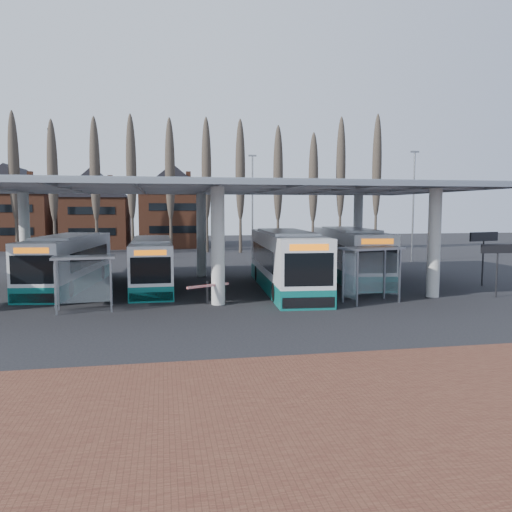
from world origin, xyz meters
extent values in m
plane|color=black|center=(0.00, 0.00, 0.00)|extent=(140.00, 140.00, 0.00)
cube|color=brown|center=(0.00, -12.00, 0.01)|extent=(70.00, 10.00, 0.03)
cylinder|color=silver|center=(-12.00, 13.50, 3.00)|extent=(0.70, 0.70, 6.00)
cylinder|color=silver|center=(0.00, 2.50, 3.00)|extent=(0.70, 0.70, 6.00)
cylinder|color=silver|center=(0.00, 13.50, 3.00)|extent=(0.70, 0.70, 6.00)
cylinder|color=silver|center=(12.00, 2.50, 3.00)|extent=(0.70, 0.70, 6.00)
cylinder|color=silver|center=(12.00, 13.50, 3.00)|extent=(0.70, 0.70, 6.00)
cube|color=gray|center=(0.00, 8.00, 6.25)|extent=(32.00, 16.00, 0.12)
cube|color=silver|center=(0.00, 8.00, 6.32)|extent=(31.50, 15.50, 0.04)
cone|color=#473D33|center=(-18.00, 33.00, 7.25)|extent=(0.36, 0.36, 14.50)
ellipsoid|color=#473D33|center=(-18.00, 33.00, 8.99)|extent=(1.10, 1.10, 11.02)
cone|color=#473D33|center=(-14.00, 33.00, 7.25)|extent=(0.36, 0.36, 14.50)
ellipsoid|color=#473D33|center=(-14.00, 33.00, 8.99)|extent=(1.10, 1.10, 11.02)
cone|color=#473D33|center=(-10.00, 33.00, 7.25)|extent=(0.36, 0.36, 14.50)
ellipsoid|color=#473D33|center=(-10.00, 33.00, 8.99)|extent=(1.10, 1.10, 11.02)
cone|color=#473D33|center=(-6.00, 33.00, 7.25)|extent=(0.36, 0.36, 14.50)
ellipsoid|color=#473D33|center=(-6.00, 33.00, 8.99)|extent=(1.10, 1.10, 11.02)
cone|color=#473D33|center=(-2.00, 33.00, 7.25)|extent=(0.36, 0.36, 14.50)
ellipsoid|color=#473D33|center=(-2.00, 33.00, 8.99)|extent=(1.10, 1.10, 11.02)
cone|color=#473D33|center=(2.00, 33.00, 7.25)|extent=(0.36, 0.36, 14.50)
ellipsoid|color=#473D33|center=(2.00, 33.00, 8.99)|extent=(1.10, 1.10, 11.02)
cone|color=#473D33|center=(6.00, 33.00, 7.25)|extent=(0.36, 0.36, 14.50)
ellipsoid|color=#473D33|center=(6.00, 33.00, 8.99)|extent=(1.10, 1.10, 11.02)
cone|color=#473D33|center=(10.00, 33.00, 7.25)|extent=(0.36, 0.36, 14.50)
ellipsoid|color=#473D33|center=(10.00, 33.00, 8.99)|extent=(1.10, 1.10, 11.02)
cone|color=#473D33|center=(14.00, 33.00, 7.25)|extent=(0.36, 0.36, 14.50)
ellipsoid|color=#473D33|center=(14.00, 33.00, 8.99)|extent=(1.10, 1.10, 11.02)
cone|color=#473D33|center=(18.00, 33.00, 7.25)|extent=(0.36, 0.36, 14.50)
ellipsoid|color=#473D33|center=(18.00, 33.00, 8.99)|extent=(1.10, 1.10, 11.02)
cone|color=#473D33|center=(22.00, 33.00, 7.25)|extent=(0.36, 0.36, 14.50)
ellipsoid|color=#473D33|center=(22.00, 33.00, 8.99)|extent=(1.10, 1.10, 11.02)
cube|color=brown|center=(-20.50, 44.00, 3.50)|extent=(8.00, 10.00, 7.00)
pyramid|color=black|center=(-20.50, 44.00, 10.50)|extent=(8.30, 10.30, 3.50)
cube|color=brown|center=(-11.00, 44.00, 3.50)|extent=(8.00, 10.00, 7.00)
pyramid|color=black|center=(-11.00, 44.00, 10.50)|extent=(8.30, 10.30, 3.50)
cube|color=brown|center=(-1.50, 44.00, 3.50)|extent=(8.00, 10.00, 7.00)
pyramid|color=black|center=(-1.50, 44.00, 10.50)|extent=(8.30, 10.30, 3.50)
cylinder|color=slate|center=(6.00, 26.00, 5.00)|extent=(0.16, 0.16, 10.00)
cube|color=slate|center=(6.00, 26.00, 10.10)|extent=(0.80, 0.15, 0.15)
cylinder|color=slate|center=(20.00, 20.00, 5.00)|extent=(0.16, 0.16, 10.00)
cube|color=slate|center=(20.00, 20.00, 10.10)|extent=(0.80, 0.15, 0.15)
cube|color=white|center=(-8.58, 9.87, 1.76)|extent=(3.94, 11.98, 2.74)
cube|color=#0D645D|center=(-8.58, 9.87, 0.44)|extent=(3.96, 12.00, 0.88)
cube|color=white|center=(-8.58, 9.87, 3.19)|extent=(3.11, 7.28, 0.18)
cube|color=black|center=(-8.52, 10.36, 1.86)|extent=(3.57, 8.72, 1.08)
cube|color=black|center=(-9.30, 4.05, 1.81)|extent=(2.19, 0.33, 1.47)
cube|color=black|center=(-7.85, 15.69, 1.86)|extent=(2.12, 0.32, 1.18)
cube|color=orange|center=(-9.30, 4.05, 2.79)|extent=(1.74, 0.27, 0.29)
cube|color=black|center=(-9.30, 4.06, 0.34)|extent=(2.37, 0.37, 0.49)
cylinder|color=black|center=(-10.16, 6.32, 0.47)|extent=(0.39, 0.97, 0.94)
cylinder|color=black|center=(-7.92, 6.03, 0.47)|extent=(0.39, 0.97, 0.94)
cylinder|color=black|center=(-9.27, 13.41, 0.47)|extent=(0.39, 0.97, 0.94)
cylinder|color=black|center=(-7.03, 13.13, 0.47)|extent=(0.39, 0.97, 0.94)
cube|color=white|center=(-3.45, 9.07, 1.66)|extent=(2.45, 11.09, 2.58)
cube|color=#0D645D|center=(-3.45, 9.07, 0.41)|extent=(2.47, 11.10, 0.83)
cube|color=white|center=(-3.45, 9.07, 3.00)|extent=(2.17, 6.66, 0.17)
cube|color=black|center=(-3.45, 9.53, 1.75)|extent=(2.46, 7.99, 1.01)
cube|color=black|center=(-3.40, 3.55, 1.71)|extent=(2.07, 0.07, 1.38)
cube|color=black|center=(-3.49, 14.58, 1.75)|extent=(2.00, 0.07, 1.11)
cube|color=orange|center=(-3.40, 3.55, 2.63)|extent=(1.65, 0.06, 0.28)
cube|color=black|center=(-3.40, 3.56, 0.32)|extent=(2.23, 0.09, 0.46)
cylinder|color=black|center=(-4.48, 5.55, 0.44)|extent=(0.27, 0.89, 0.89)
cylinder|color=black|center=(-2.35, 5.57, 0.44)|extent=(0.27, 0.89, 0.89)
cylinder|color=black|center=(-4.54, 12.28, 0.44)|extent=(0.27, 0.89, 0.89)
cylinder|color=black|center=(-2.41, 12.30, 0.44)|extent=(0.27, 0.89, 0.89)
cube|color=white|center=(4.55, 6.54, 1.93)|extent=(3.59, 13.03, 3.00)
cube|color=#0D645D|center=(4.55, 6.54, 0.48)|extent=(3.61, 13.05, 0.97)
cube|color=white|center=(4.55, 6.54, 3.49)|extent=(2.97, 7.87, 0.19)
cube|color=black|center=(4.58, 7.08, 2.04)|extent=(3.39, 9.44, 1.18)
cube|color=black|center=(4.12, 0.14, 1.99)|extent=(2.41, 0.23, 1.61)
cube|color=black|center=(4.98, 12.95, 2.04)|extent=(2.32, 0.22, 1.29)
cube|color=orange|center=(4.12, 0.14, 3.06)|extent=(1.91, 0.18, 0.32)
cube|color=black|center=(4.12, 0.15, 0.38)|extent=(2.60, 0.26, 0.54)
cylinder|color=black|center=(3.04, 2.56, 0.52)|extent=(0.37, 1.05, 1.03)
cylinder|color=black|center=(5.51, 2.39, 0.52)|extent=(0.37, 1.05, 1.03)
cylinder|color=black|center=(3.56, 10.37, 0.52)|extent=(0.37, 1.05, 1.03)
cylinder|color=black|center=(6.04, 10.21, 0.52)|extent=(0.37, 1.05, 1.03)
cube|color=white|center=(10.18, 10.55, 1.91)|extent=(4.15, 12.94, 2.97)
cube|color=#0D645D|center=(10.18, 10.55, 0.48)|extent=(4.18, 12.96, 0.95)
cube|color=white|center=(10.18, 10.55, 3.44)|extent=(3.30, 7.85, 0.19)
cube|color=black|center=(10.24, 11.07, 2.01)|extent=(3.78, 9.41, 1.16)
cube|color=black|center=(9.45, 4.26, 1.96)|extent=(2.37, 0.34, 1.59)
cube|color=black|center=(10.91, 16.84, 2.01)|extent=(2.29, 0.33, 1.27)
cube|color=orange|center=(9.45, 4.26, 3.02)|extent=(1.88, 0.27, 0.32)
cube|color=black|center=(9.45, 4.27, 0.37)|extent=(2.56, 0.38, 0.53)
cylinder|color=black|center=(8.50, 6.69, 0.51)|extent=(0.41, 1.04, 1.02)
cylinder|color=black|center=(10.93, 6.41, 0.51)|extent=(0.41, 1.04, 1.02)
cylinder|color=black|center=(9.40, 14.37, 0.51)|extent=(0.41, 1.04, 1.02)
cylinder|color=black|center=(11.83, 14.09, 0.51)|extent=(0.41, 1.04, 1.02)
cube|color=gray|center=(-7.64, 1.26, 1.27)|extent=(0.09, 0.09, 2.54)
cube|color=gray|center=(-5.21, 1.51, 1.27)|extent=(0.09, 0.09, 2.54)
cube|color=gray|center=(-7.75, 2.37, 1.27)|extent=(0.09, 0.09, 2.54)
cube|color=gray|center=(-5.32, 2.62, 1.27)|extent=(0.09, 0.09, 2.54)
cube|color=gray|center=(-6.48, 1.94, 2.59)|extent=(2.98, 1.71, 0.10)
cube|color=silver|center=(-6.54, 2.55, 1.32)|extent=(2.43, 0.29, 2.03)
cube|color=silver|center=(-7.74, 1.81, 1.32)|extent=(0.15, 1.12, 2.03)
cube|color=silver|center=(-5.21, 2.07, 1.32)|extent=(0.15, 1.12, 2.03)
cube|color=gray|center=(6.78, 0.65, 1.40)|extent=(0.11, 0.11, 2.79)
cube|color=gray|center=(9.39, 1.29, 1.40)|extent=(0.11, 0.11, 2.79)
cube|color=gray|center=(6.49, 1.85, 1.40)|extent=(0.11, 0.11, 2.79)
cube|color=gray|center=(9.10, 2.48, 1.40)|extent=(0.11, 0.11, 2.79)
cube|color=gray|center=(7.94, 1.57, 2.85)|extent=(3.41, 2.26, 0.11)
cube|color=silver|center=(7.78, 2.22, 1.45)|extent=(2.62, 0.68, 2.24)
cube|color=silver|center=(6.58, 1.24, 1.45)|extent=(0.33, 1.21, 2.24)
cube|color=silver|center=(9.30, 1.90, 1.45)|extent=(0.33, 1.21, 2.24)
cylinder|color=black|center=(15.40, 1.74, 1.44)|extent=(0.09, 0.09, 2.88)
cube|color=black|center=(15.40, 1.74, 2.70)|extent=(1.98, 0.20, 0.50)
cylinder|color=black|center=(17.26, 5.64, 1.68)|extent=(0.10, 0.10, 3.35)
cube|color=black|center=(17.26, 5.64, 3.14)|extent=(2.28, 0.63, 0.58)
cube|color=black|center=(-0.55, 2.61, 0.61)|extent=(0.09, 0.09, 1.22)
cube|color=red|center=(-0.55, 2.06, 1.05)|extent=(2.21, 1.21, 0.11)
camera|label=1|loc=(-2.73, -22.72, 4.87)|focal=35.00mm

